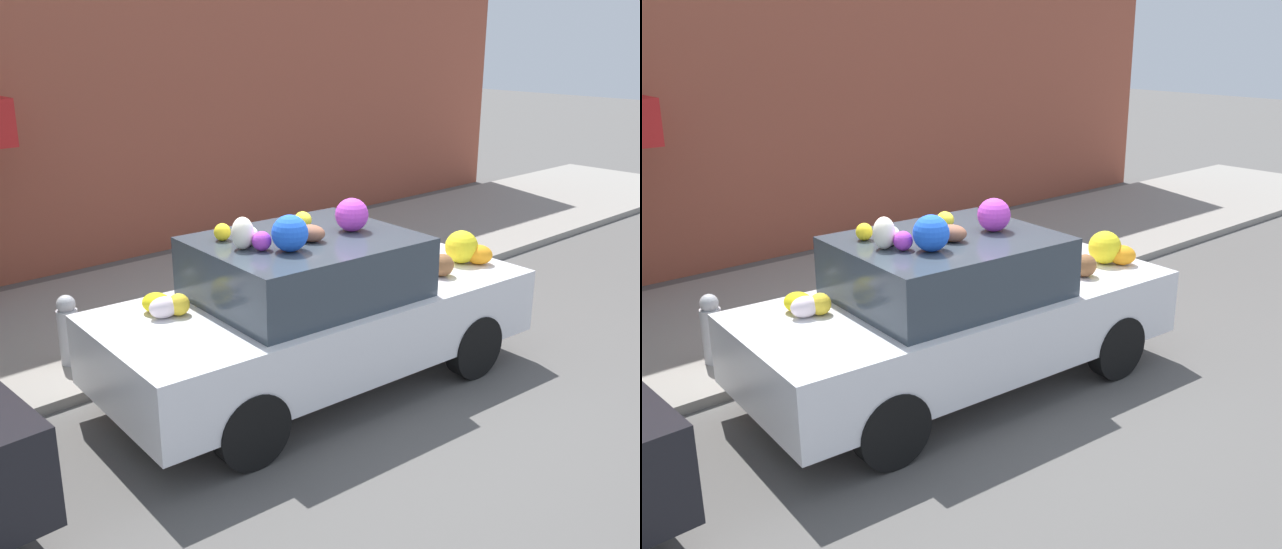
% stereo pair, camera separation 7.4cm
% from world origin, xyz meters
% --- Properties ---
extents(ground_plane, '(60.00, 60.00, 0.00)m').
position_xyz_m(ground_plane, '(0.00, 0.00, 0.00)').
color(ground_plane, '#565451').
extents(sidewalk_curb, '(24.00, 3.20, 0.10)m').
position_xyz_m(sidewalk_curb, '(0.00, 2.70, 0.05)').
color(sidewalk_curb, gray).
rests_on(sidewalk_curb, ground).
extents(building_facade, '(18.00, 1.20, 6.08)m').
position_xyz_m(building_facade, '(-0.11, 4.92, 3.00)').
color(building_facade, '#9E4C38').
rests_on(building_facade, ground).
extents(fire_hydrant, '(0.20, 0.20, 0.70)m').
position_xyz_m(fire_hydrant, '(-1.62, 1.75, 0.45)').
color(fire_hydrant, '#B2B2B7').
rests_on(fire_hydrant, sidewalk_curb).
extents(art_car, '(4.19, 1.98, 1.77)m').
position_xyz_m(art_car, '(-0.03, -0.05, 0.77)').
color(art_car, silver).
rests_on(art_car, ground).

